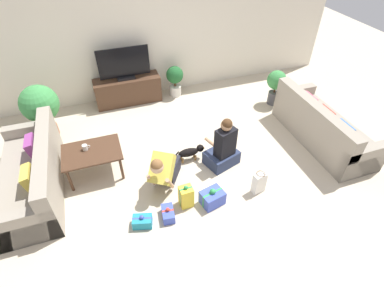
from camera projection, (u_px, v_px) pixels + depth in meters
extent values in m
plane|color=beige|center=(193.00, 165.00, 5.10)|extent=(16.00, 16.00, 0.00)
cube|color=silver|center=(151.00, 35.00, 6.15)|extent=(8.40, 0.06, 2.60)
cube|color=gray|center=(32.00, 180.00, 4.56)|extent=(0.82, 2.08, 0.40)
cube|color=gray|center=(45.00, 156.00, 4.37)|extent=(0.20, 2.08, 0.42)
cube|color=gray|center=(34.00, 138.00, 5.19)|extent=(0.82, 0.16, 0.58)
cube|color=gray|center=(25.00, 228.00, 3.81)|extent=(0.82, 0.16, 0.58)
cube|color=#9E4293|center=(33.00, 147.00, 4.61)|extent=(0.18, 0.34, 0.32)
cube|color=#EACC4C|center=(30.00, 179.00, 4.10)|extent=(0.18, 0.34, 0.32)
cube|color=gray|center=(323.00, 131.00, 5.50)|extent=(0.82, 2.08, 0.40)
cube|color=gray|center=(314.00, 116.00, 5.15)|extent=(0.20, 2.08, 0.42)
cube|color=gray|center=(363.00, 161.00, 4.75)|extent=(0.82, 0.16, 0.58)
cube|color=gray|center=(294.00, 100.00, 6.13)|extent=(0.82, 0.16, 0.58)
cube|color=#3366AD|center=(342.00, 132.00, 4.90)|extent=(0.18, 0.34, 0.32)
cube|color=red|center=(323.00, 116.00, 5.24)|extent=(0.18, 0.34, 0.32)
cube|color=#E5566B|center=(307.00, 102.00, 5.58)|extent=(0.18, 0.34, 0.32)
cube|color=#472D1E|center=(91.00, 152.00, 4.66)|extent=(0.90, 0.65, 0.03)
cylinder|color=#472D1E|center=(70.00, 180.00, 4.53)|extent=(0.04, 0.04, 0.45)
cylinder|color=#472D1E|center=(122.00, 168.00, 4.72)|extent=(0.04, 0.04, 0.45)
cylinder|color=#472D1E|center=(69.00, 158.00, 4.91)|extent=(0.04, 0.04, 0.45)
cylinder|color=#472D1E|center=(117.00, 148.00, 5.10)|extent=(0.04, 0.04, 0.45)
cube|color=#472D1E|center=(128.00, 90.00, 6.44)|extent=(1.38, 0.42, 0.57)
cube|color=black|center=(126.00, 77.00, 6.24)|extent=(0.36, 0.20, 0.05)
cube|color=black|center=(124.00, 62.00, 6.02)|extent=(1.04, 0.03, 0.61)
cylinder|color=#4C4C51|center=(273.00, 98.00, 6.49)|extent=(0.23, 0.23, 0.28)
cylinder|color=brown|center=(275.00, 90.00, 6.36)|extent=(0.04, 0.04, 0.12)
sphere|color=#3D8E47|center=(277.00, 80.00, 6.21)|extent=(0.40, 0.40, 0.40)
cylinder|color=beige|center=(175.00, 90.00, 6.77)|extent=(0.26, 0.26, 0.23)
cylinder|color=brown|center=(175.00, 84.00, 6.66)|extent=(0.05, 0.05, 0.11)
sphere|color=#1E5628|center=(175.00, 75.00, 6.52)|extent=(0.38, 0.38, 0.38)
cylinder|color=#A36042|center=(50.00, 130.00, 5.67)|extent=(0.32, 0.32, 0.21)
cylinder|color=brown|center=(46.00, 121.00, 5.54)|extent=(0.06, 0.06, 0.20)
sphere|color=#3D8E47|center=(39.00, 104.00, 5.29)|extent=(0.67, 0.67, 0.67)
cube|color=#23232D|center=(168.00, 169.00, 4.82)|extent=(0.48, 0.53, 0.28)
cube|color=gold|center=(162.00, 169.00, 4.43)|extent=(0.53, 0.58, 0.46)
sphere|color=tan|center=(157.00, 167.00, 4.16)|extent=(0.19, 0.19, 0.19)
sphere|color=brown|center=(157.00, 165.00, 4.14)|extent=(0.17, 0.17, 0.17)
cylinder|color=tan|center=(152.00, 180.00, 4.49)|extent=(0.19, 0.25, 0.40)
cylinder|color=tan|center=(170.00, 183.00, 4.44)|extent=(0.19, 0.25, 0.40)
cube|color=#283351|center=(221.00, 157.00, 5.07)|extent=(0.62, 0.54, 0.24)
cube|color=black|center=(225.00, 142.00, 4.79)|extent=(0.37, 0.29, 0.51)
sphere|color=tan|center=(226.00, 125.00, 4.57)|extent=(0.18, 0.18, 0.18)
sphere|color=#472D19|center=(227.00, 124.00, 4.55)|extent=(0.17, 0.17, 0.17)
cylinder|color=tan|center=(223.00, 137.00, 5.02)|extent=(0.13, 0.26, 0.06)
cylinder|color=tan|center=(211.00, 143.00, 4.90)|extent=(0.13, 0.26, 0.06)
ellipsoid|color=black|center=(188.00, 152.00, 5.08)|extent=(0.36, 0.13, 0.15)
sphere|color=black|center=(200.00, 148.00, 5.11)|extent=(0.13, 0.13, 0.13)
sphere|color=olive|center=(203.00, 148.00, 5.13)|extent=(0.06, 0.06, 0.06)
cylinder|color=black|center=(177.00, 154.00, 5.01)|extent=(0.08, 0.02, 0.09)
cylinder|color=olive|center=(196.00, 158.00, 5.16)|extent=(0.03, 0.03, 0.10)
cylinder|color=olive|center=(194.00, 155.00, 5.22)|extent=(0.03, 0.03, 0.10)
cylinder|color=olive|center=(183.00, 161.00, 5.10)|extent=(0.03, 0.03, 0.10)
cylinder|color=olive|center=(181.00, 158.00, 5.16)|extent=(0.03, 0.03, 0.10)
cube|color=#3D51BC|center=(212.00, 198.00, 4.41)|extent=(0.38, 0.32, 0.23)
cube|color=#2D934C|center=(212.00, 198.00, 4.41)|extent=(0.33, 0.10, 0.23)
sphere|color=#2D934C|center=(213.00, 192.00, 4.32)|extent=(0.09, 0.09, 0.09)
cube|color=#3D51BC|center=(168.00, 214.00, 4.25)|extent=(0.20, 0.30, 0.14)
cube|color=red|center=(168.00, 214.00, 4.25)|extent=(0.17, 0.05, 0.14)
sphere|color=red|center=(168.00, 209.00, 4.18)|extent=(0.06, 0.06, 0.06)
cube|color=teal|center=(142.00, 221.00, 4.14)|extent=(0.30, 0.24, 0.15)
cube|color=#3D51BC|center=(142.00, 221.00, 4.14)|extent=(0.27, 0.10, 0.15)
sphere|color=#3D51BC|center=(142.00, 217.00, 4.08)|extent=(0.06, 0.06, 0.06)
cube|color=yellow|center=(186.00, 197.00, 4.35)|extent=(0.19, 0.18, 0.35)
cube|color=#2D934C|center=(186.00, 197.00, 4.35)|extent=(0.19, 0.04, 0.35)
sphere|color=#2D934C|center=(186.00, 187.00, 4.22)|extent=(0.06, 0.06, 0.06)
cube|color=white|center=(259.00, 183.00, 4.55)|extent=(0.22, 0.15, 0.36)
torus|color=#4C3823|center=(261.00, 174.00, 4.42)|extent=(0.15, 0.15, 0.01)
cylinder|color=silver|center=(85.00, 147.00, 4.65)|extent=(0.08, 0.08, 0.09)
torus|color=silver|center=(88.00, 146.00, 4.66)|extent=(0.06, 0.01, 0.06)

